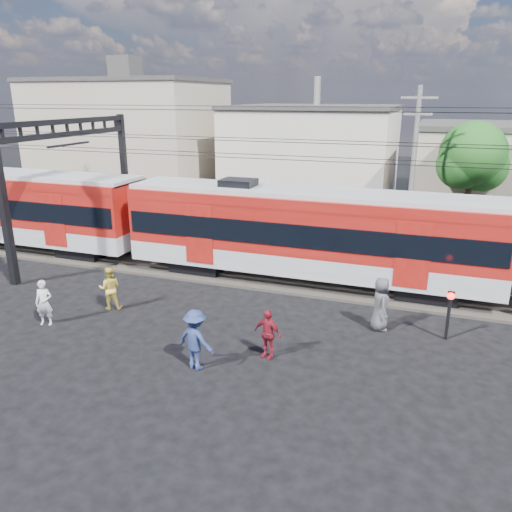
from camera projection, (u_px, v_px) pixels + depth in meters
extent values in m
plane|color=black|center=(179.00, 359.00, 15.89)|extent=(120.00, 120.00, 0.00)
cube|color=#2D2823|center=(261.00, 276.00, 23.04)|extent=(70.00, 3.40, 0.12)
cube|color=#59544C|center=(255.00, 279.00, 22.33)|extent=(70.00, 0.12, 0.12)
cube|color=#59544C|center=(266.00, 268.00, 23.68)|extent=(70.00, 0.12, 0.12)
cube|color=black|center=(88.00, 249.00, 26.00)|extent=(2.40, 2.20, 0.70)
cube|color=#9EA1A6|center=(9.00, 226.00, 27.38)|extent=(16.00, 3.00, 0.90)
cube|color=maroon|center=(4.00, 197.00, 26.88)|extent=(16.00, 3.00, 2.40)
cube|color=black|center=(5.00, 201.00, 26.95)|extent=(15.68, 3.08, 0.95)
cube|color=#9EA1A6|center=(0.00, 173.00, 26.49)|extent=(16.00, 2.60, 0.25)
cube|color=black|center=(202.00, 263.00, 23.91)|extent=(2.40, 2.20, 0.70)
cube|color=black|center=(426.00, 289.00, 20.64)|extent=(2.40, 2.20, 0.70)
cube|color=#9EA1A6|center=(306.00, 258.00, 22.03)|extent=(16.00, 3.00, 0.90)
cube|color=maroon|center=(308.00, 222.00, 21.52)|extent=(16.00, 3.00, 2.40)
cube|color=black|center=(307.00, 227.00, 21.60)|extent=(15.68, 3.08, 0.95)
cube|color=#9EA1A6|center=(308.00, 193.00, 21.14)|extent=(16.00, 2.60, 0.25)
cube|color=black|center=(4.00, 207.00, 21.14)|extent=(0.30, 0.30, 7.00)
cube|color=black|center=(125.00, 176.00, 29.21)|extent=(0.30, 0.30, 7.00)
cube|color=black|center=(66.00, 121.00, 24.16)|extent=(0.25, 9.30, 0.25)
cube|color=black|center=(68.00, 134.00, 24.35)|extent=(0.25, 9.30, 0.25)
cylinder|color=black|center=(256.00, 158.00, 20.75)|extent=(70.00, 0.03, 0.03)
cylinder|color=black|center=(266.00, 155.00, 22.00)|extent=(70.00, 0.03, 0.03)
cylinder|color=black|center=(256.00, 141.00, 20.53)|extent=(70.00, 0.03, 0.03)
cylinder|color=black|center=(266.00, 139.00, 21.79)|extent=(70.00, 0.03, 0.03)
cylinder|color=black|center=(229.00, 110.00, 17.62)|extent=(70.00, 0.03, 0.03)
cylinder|color=black|center=(285.00, 106.00, 23.90)|extent=(70.00, 0.03, 0.03)
cube|color=tan|center=(131.00, 140.00, 41.45)|extent=(14.00, 10.00, 9.00)
cube|color=#3F3D3A|center=(126.00, 80.00, 40.02)|extent=(14.28, 10.20, 0.30)
cube|color=beige|center=(315.00, 155.00, 39.66)|extent=(12.00, 12.00, 7.00)
cube|color=#3F3D3A|center=(317.00, 107.00, 38.55)|extent=(12.24, 12.24, 0.30)
cylinder|color=slate|center=(413.00, 171.00, 26.12)|extent=(0.24, 0.24, 8.50)
cube|color=slate|center=(420.00, 98.00, 25.00)|extent=(1.80, 0.12, 0.12)
cube|color=slate|center=(418.00, 114.00, 25.25)|extent=(1.40, 0.12, 0.12)
cylinder|color=#382619|center=(466.00, 206.00, 28.56)|extent=(0.36, 0.36, 3.92)
sphere|color=#1D4F16|center=(473.00, 154.00, 27.66)|extent=(3.64, 3.64, 3.64)
sphere|color=#1D4F16|center=(482.00, 167.00, 27.95)|extent=(2.80, 2.80, 2.80)
imported|color=silver|center=(44.00, 303.00, 18.04)|extent=(0.71, 0.57, 1.70)
imported|color=gold|center=(110.00, 288.00, 19.37)|extent=(1.04, 0.96, 1.72)
imported|color=navy|center=(196.00, 340.00, 15.06)|extent=(1.38, 0.98, 1.93)
imported|color=maroon|center=(267.00, 334.00, 15.76)|extent=(1.03, 0.63, 1.64)
imported|color=#444348|center=(381.00, 304.00, 17.62)|extent=(0.90, 1.11, 1.95)
cylinder|color=black|center=(448.00, 317.00, 16.91)|extent=(0.11, 0.11, 1.65)
sphere|color=#FF140C|center=(451.00, 296.00, 16.68)|extent=(0.26, 0.26, 0.26)
cube|color=black|center=(451.00, 296.00, 16.68)|extent=(0.23, 0.06, 0.32)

